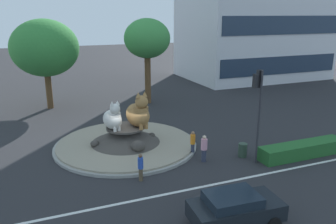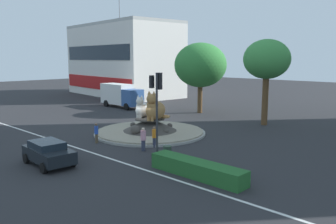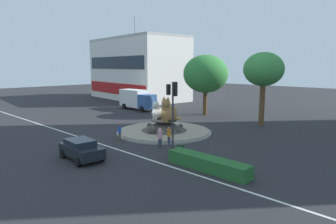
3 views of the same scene
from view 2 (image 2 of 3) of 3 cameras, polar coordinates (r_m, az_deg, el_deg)
name	(u,v)px [view 2 (image 2 of 3)]	position (r m, az deg, el deg)	size (l,w,h in m)	color
ground_plane	(150,134)	(31.23, -2.95, -3.56)	(160.00, 160.00, 0.00)	#28282B
lane_centreline	(80,149)	(26.94, -14.21, -5.83)	(112.00, 0.20, 0.01)	silver
roundabout_island	(150,128)	(31.12, -2.98, -2.67)	(9.84, 9.84, 1.41)	gray
cat_statue_white	(143,109)	(31.39, -4.17, 0.50)	(1.50, 2.26, 2.04)	silver
cat_statue_tabby	(155,109)	(29.99, -2.14, 0.48)	(1.83, 2.73, 2.54)	#9E703D
traffic_light_mast	(157,98)	(21.94, -1.82, 2.31)	(0.71, 0.53, 5.79)	#2D2D33
shophouse_block	(123,60)	(64.21, -7.41, 8.44)	(23.98, 13.41, 17.39)	silver
clipped_hedge_strip	(197,169)	(20.18, 4.74, -9.24)	(6.20, 1.20, 0.90)	#235B28
broadleaf_tree_behind_island	(267,60)	(35.99, 15.82, 8.17)	(4.58, 4.58, 8.52)	brown
second_tree_near_tower	(200,65)	(42.61, 5.31, 7.61)	(6.29, 6.29, 8.51)	brown
pedestrian_orange_shirt	(154,136)	(26.38, -2.26, -3.99)	(0.33, 0.33, 1.60)	#33384C
pedestrian_pink_shirt	(143,139)	(25.41, -4.06, -4.37)	(0.40, 0.40, 1.73)	#33384C
pedestrian_blue_shirt	(96,133)	(28.22, -11.61, -3.30)	(0.31, 0.31, 1.60)	brown
sedan_on_far_lane	(48,152)	(23.36, -18.94, -6.27)	(4.14, 2.30, 1.50)	black
delivery_box_truck	(121,95)	(47.95, -7.71, 2.78)	(7.08, 2.70, 3.16)	#335693
litter_bin	(167,152)	(23.48, -0.11, -6.60)	(0.56, 0.56, 0.90)	#2D4233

